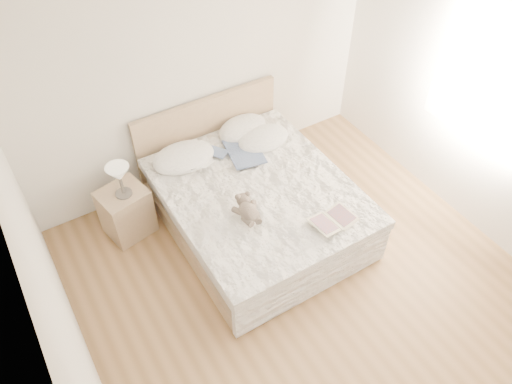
{
  "coord_description": "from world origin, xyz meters",
  "views": [
    {
      "loc": [
        -1.83,
        -1.85,
        4.06
      ],
      "look_at": [
        -0.06,
        1.05,
        0.62
      ],
      "focal_mm": 35.0,
      "sensor_mm": 36.0,
      "label": 1
    }
  ],
  "objects_px": {
    "bed": "(254,203)",
    "nightstand": "(126,212)",
    "table_lamp": "(119,175)",
    "photo_book": "(198,163)",
    "childrens_book": "(333,221)",
    "teddy_bear": "(248,216)"
  },
  "relations": [
    {
      "from": "nightstand",
      "to": "photo_book",
      "type": "xyz_separation_m",
      "value": [
        0.81,
        -0.07,
        0.35
      ]
    },
    {
      "from": "nightstand",
      "to": "photo_book",
      "type": "distance_m",
      "value": 0.89
    },
    {
      "from": "table_lamp",
      "to": "childrens_book",
      "type": "relative_size",
      "value": 0.88
    },
    {
      "from": "teddy_bear",
      "to": "table_lamp",
      "type": "bearing_deg",
      "value": 137.1
    },
    {
      "from": "bed",
      "to": "table_lamp",
      "type": "bearing_deg",
      "value": 154.15
    },
    {
      "from": "nightstand",
      "to": "childrens_book",
      "type": "xyz_separation_m",
      "value": [
        1.52,
        -1.42,
        0.35
      ]
    },
    {
      "from": "table_lamp",
      "to": "teddy_bear",
      "type": "xyz_separation_m",
      "value": [
        0.86,
        -0.96,
        -0.17
      ]
    },
    {
      "from": "nightstand",
      "to": "teddy_bear",
      "type": "height_order",
      "value": "teddy_bear"
    },
    {
      "from": "photo_book",
      "to": "teddy_bear",
      "type": "relative_size",
      "value": 0.96
    },
    {
      "from": "bed",
      "to": "nightstand",
      "type": "xyz_separation_m",
      "value": [
        -1.17,
        0.59,
        -0.03
      ]
    },
    {
      "from": "childrens_book",
      "to": "teddy_bear",
      "type": "distance_m",
      "value": 0.77
    },
    {
      "from": "bed",
      "to": "teddy_bear",
      "type": "bearing_deg",
      "value": -126.8
    },
    {
      "from": "table_lamp",
      "to": "photo_book",
      "type": "relative_size",
      "value": 1.21
    },
    {
      "from": "nightstand",
      "to": "table_lamp",
      "type": "relative_size",
      "value": 1.56
    },
    {
      "from": "nightstand",
      "to": "table_lamp",
      "type": "distance_m",
      "value": 0.54
    },
    {
      "from": "bed",
      "to": "table_lamp",
      "type": "relative_size",
      "value": 5.96
    },
    {
      "from": "bed",
      "to": "childrens_book",
      "type": "xyz_separation_m",
      "value": [
        0.34,
        -0.83,
        0.32
      ]
    },
    {
      "from": "bed",
      "to": "photo_book",
      "type": "distance_m",
      "value": 0.71
    },
    {
      "from": "nightstand",
      "to": "table_lamp",
      "type": "bearing_deg",
      "value": -61.78
    },
    {
      "from": "nightstand",
      "to": "table_lamp",
      "type": "height_order",
      "value": "table_lamp"
    },
    {
      "from": "photo_book",
      "to": "childrens_book",
      "type": "relative_size",
      "value": 0.72
    },
    {
      "from": "bed",
      "to": "nightstand",
      "type": "bearing_deg",
      "value": 153.15
    }
  ]
}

